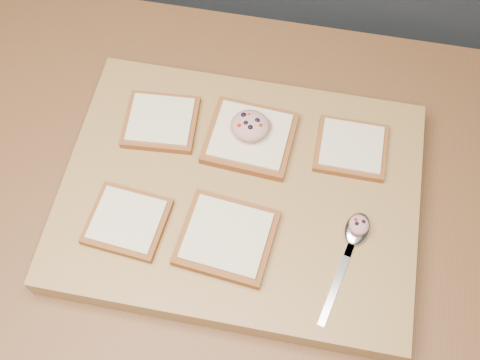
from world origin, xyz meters
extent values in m
plane|color=#515459|center=(0.00, 0.00, 0.00)|extent=(4.00, 4.00, 0.00)
cube|color=slate|center=(0.00, 0.00, 0.42)|extent=(1.90, 0.75, 0.84)
cube|color=brown|center=(0.00, 0.00, 0.87)|extent=(2.00, 0.80, 0.06)
cube|color=#9E7B43|center=(-0.07, 0.02, 0.92)|extent=(0.54, 0.41, 0.04)
cube|color=brown|center=(-0.21, 0.11, 0.95)|extent=(0.12, 0.11, 0.01)
cube|color=#FDEDC0|center=(-0.21, 0.11, 0.96)|extent=(0.10, 0.10, 0.00)
cube|color=brown|center=(-0.07, 0.11, 0.95)|extent=(0.14, 0.13, 0.01)
cube|color=#FDEDC0|center=(-0.07, 0.11, 0.96)|extent=(0.12, 0.11, 0.00)
cube|color=brown|center=(0.09, 0.12, 0.95)|extent=(0.11, 0.10, 0.01)
cube|color=#FDEDC0|center=(0.09, 0.12, 0.96)|extent=(0.09, 0.08, 0.00)
cube|color=brown|center=(-0.22, -0.07, 0.95)|extent=(0.12, 0.11, 0.01)
cube|color=#FDEDC0|center=(-0.22, -0.07, 0.96)|extent=(0.10, 0.09, 0.00)
cube|color=brown|center=(-0.07, -0.06, 0.95)|extent=(0.14, 0.13, 0.01)
cube|color=#FDEDC0|center=(-0.07, -0.06, 0.96)|extent=(0.12, 0.11, 0.00)
ellipsoid|color=tan|center=(-0.07, 0.11, 0.98)|extent=(0.06, 0.06, 0.03)
sphere|color=black|center=(-0.06, 0.12, 0.99)|extent=(0.01, 0.01, 0.01)
sphere|color=black|center=(-0.08, 0.12, 0.99)|extent=(0.01, 0.01, 0.01)
sphere|color=black|center=(-0.07, 0.10, 0.99)|extent=(0.01, 0.01, 0.01)
sphere|color=black|center=(-0.08, 0.11, 0.99)|extent=(0.01, 0.01, 0.01)
sphere|color=#A5140C|center=(-0.05, 0.11, 0.98)|extent=(0.01, 0.01, 0.01)
sphere|color=#A5140C|center=(-0.08, 0.13, 0.98)|extent=(0.01, 0.01, 0.01)
sphere|color=#A5140C|center=(-0.09, 0.10, 0.98)|extent=(0.01, 0.01, 0.01)
ellipsoid|color=silver|center=(0.11, -0.01, 0.95)|extent=(0.05, 0.06, 0.01)
cube|color=silver|center=(0.10, -0.04, 0.94)|extent=(0.02, 0.04, 0.00)
cube|color=silver|center=(0.09, -0.10, 0.94)|extent=(0.04, 0.13, 0.00)
ellipsoid|color=tan|center=(0.11, -0.01, 0.96)|extent=(0.03, 0.03, 0.02)
sphere|color=black|center=(0.12, -0.01, 0.97)|extent=(0.01, 0.01, 0.01)
sphere|color=black|center=(0.11, -0.02, 0.97)|extent=(0.01, 0.01, 0.01)
sphere|color=#A5140C|center=(0.10, -0.01, 0.97)|extent=(0.01, 0.01, 0.01)
camera|label=1|loc=(0.01, -0.38, 1.75)|focal=45.00mm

